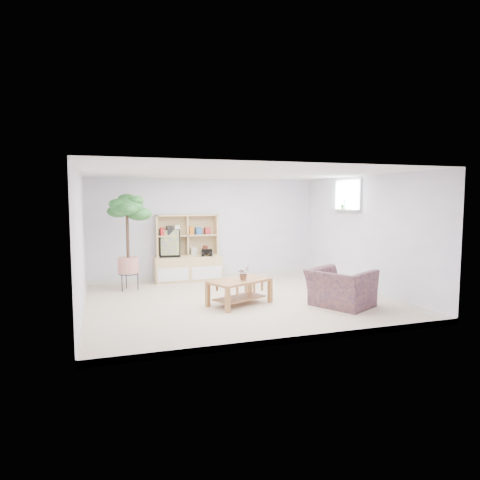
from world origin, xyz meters
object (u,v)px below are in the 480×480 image
object	(u,v)px
armchair	(341,285)
storage_unit	(188,248)
floor_tree	(128,242)
coffee_table	(240,292)

from	to	relation	value
armchair	storage_unit	bearing A→B (deg)	5.97
floor_tree	armchair	world-z (taller)	floor_tree
storage_unit	armchair	xyz separation A→B (m)	(2.13, -3.20, -0.39)
coffee_table	floor_tree	bearing A→B (deg)	109.73
storage_unit	armchair	distance (m)	3.86
storage_unit	coffee_table	distance (m)	2.60
storage_unit	floor_tree	bearing A→B (deg)	-156.17
coffee_table	floor_tree	world-z (taller)	floor_tree
storage_unit	armchair	size ratio (longest dim) A/B	1.50
storage_unit	floor_tree	distance (m)	1.54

